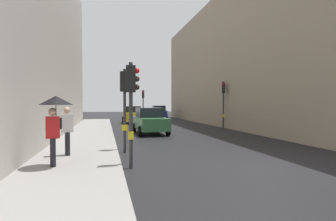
% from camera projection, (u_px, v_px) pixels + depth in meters
% --- Properties ---
extents(ground_plane, '(120.00, 120.00, 0.00)m').
position_uv_depth(ground_plane, '(257.00, 164.00, 9.55)').
color(ground_plane, black).
extents(sidewalk_kerb, '(3.00, 40.00, 0.16)m').
position_uv_depth(sidewalk_kerb, '(85.00, 143.00, 14.06)').
color(sidewalk_kerb, gray).
rests_on(sidewalk_kerb, ground).
extents(building_facade_right, '(12.00, 34.56, 11.72)m').
position_uv_depth(building_facade_right, '(276.00, 63.00, 26.18)').
color(building_facade_right, gray).
rests_on(building_facade_right, ground).
extents(traffic_light_far_median, '(0.25, 0.43, 3.65)m').
position_uv_depth(traffic_light_far_median, '(143.00, 99.00, 32.43)').
color(traffic_light_far_median, '#2D2D2D').
rests_on(traffic_light_far_median, ground).
extents(traffic_light_mid_street, '(0.32, 0.45, 3.86)m').
position_uv_depth(traffic_light_mid_street, '(223.00, 96.00, 22.63)').
color(traffic_light_mid_street, '#2D2D2D').
rests_on(traffic_light_mid_street, ground).
extents(traffic_light_near_right, '(0.44, 0.39, 3.50)m').
position_uv_depth(traffic_light_near_right, '(125.00, 95.00, 11.59)').
color(traffic_light_near_right, '#2D2D2D').
rests_on(traffic_light_near_right, ground).
extents(traffic_light_near_left, '(0.44, 0.26, 3.36)m').
position_uv_depth(traffic_light_near_left, '(132.00, 95.00, 8.79)').
color(traffic_light_near_left, '#2D2D2D').
rests_on(traffic_light_near_left, ground).
extents(car_blue_van, '(2.23, 4.30, 1.76)m').
position_uv_depth(car_blue_van, '(158.00, 112.00, 37.42)').
color(car_blue_van, navy).
rests_on(car_blue_van, ground).
extents(car_yellow_taxi, '(2.08, 4.23, 1.76)m').
position_uv_depth(car_yellow_taxi, '(132.00, 115.00, 29.03)').
color(car_yellow_taxi, yellow).
rests_on(car_yellow_taxi, ground).
extents(car_green_estate, '(2.17, 4.28, 1.76)m').
position_uv_depth(car_green_estate, '(150.00, 121.00, 18.95)').
color(car_green_estate, '#2D6038').
rests_on(car_green_estate, ground).
extents(pedestrian_with_umbrella, '(1.00, 1.00, 2.14)m').
position_uv_depth(pedestrian_with_umbrella, '(55.00, 111.00, 8.43)').
color(pedestrian_with_umbrella, black).
rests_on(pedestrian_with_umbrella, sidewalk_kerb).
extents(pedestrian_with_black_backpack, '(0.64, 0.40, 1.77)m').
position_uv_depth(pedestrian_with_black_backpack, '(66.00, 128.00, 10.21)').
color(pedestrian_with_black_backpack, black).
rests_on(pedestrian_with_black_backpack, sidewalk_kerb).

